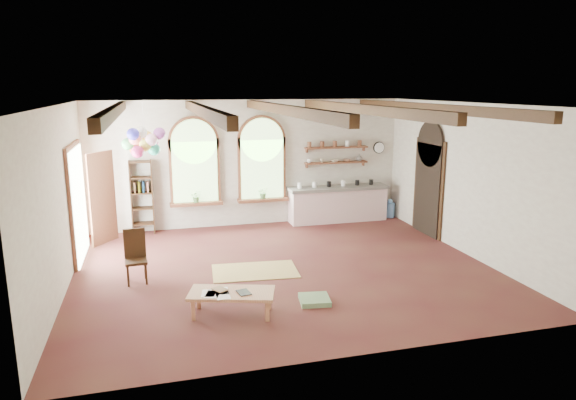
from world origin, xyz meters
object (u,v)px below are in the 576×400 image
object	(u,v)px
coffee_table	(232,294)
balloon_cluster	(144,142)
kitchen_counter	(338,203)
side_chair	(136,267)

from	to	relation	value
coffee_table	balloon_cluster	size ratio (longest dim) A/B	1.25
balloon_cluster	kitchen_counter	bearing A→B (deg)	10.52
coffee_table	side_chair	world-z (taller)	side_chair
coffee_table	kitchen_counter	bearing A→B (deg)	54.04
coffee_table	balloon_cluster	world-z (taller)	balloon_cluster
coffee_table	balloon_cluster	bearing A→B (deg)	106.71
kitchen_counter	side_chair	bearing A→B (deg)	-148.02
balloon_cluster	side_chair	bearing A→B (deg)	-96.08
side_chair	balloon_cluster	distance (m)	3.08
kitchen_counter	side_chair	xyz separation A→B (m)	(-5.10, -3.19, -0.19)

